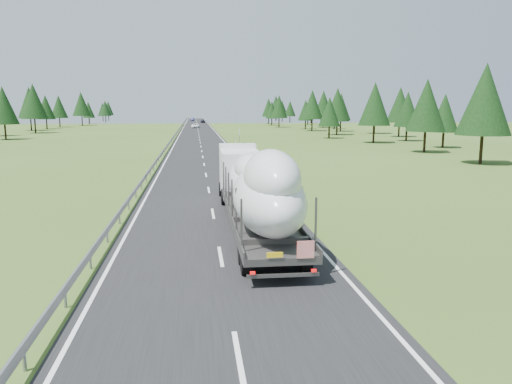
{
  "coord_description": "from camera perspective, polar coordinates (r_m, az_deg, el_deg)",
  "views": [
    {
      "loc": [
        -1.02,
        -12.01,
        6.42
      ],
      "look_at": [
        2.08,
        13.25,
        2.11
      ],
      "focal_mm": 35.0,
      "sensor_mm": 36.0,
      "label": 1
    }
  ],
  "objects": [
    {
      "name": "tree_line_right",
      "position": [
        112.64,
        13.38,
        9.6
      ],
      "size": [
        26.49,
        282.58,
        12.42
      ],
      "color": "black",
      "rests_on": "ground"
    },
    {
      "name": "guardrail",
      "position": [
        112.19,
        -9.24,
        6.5
      ],
      "size": [
        0.1,
        400.0,
        0.76
      ],
      "color": "slate",
      "rests_on": "ground"
    },
    {
      "name": "distant_car_dark",
      "position": [
        218.71,
        -6.1,
        8.06
      ],
      "size": [
        2.05,
        4.55,
        1.52
      ],
      "primitive_type": "imported",
      "rotation": [
        0.0,
        0.0,
        0.06
      ],
      "color": "black",
      "rests_on": "ground"
    },
    {
      "name": "distant_van",
      "position": [
        164.06,
        -6.95,
        7.53
      ],
      "size": [
        2.81,
        5.32,
        1.43
      ],
      "primitive_type": "imported",
      "rotation": [
        0.0,
        0.0,
        -0.09
      ],
      "color": "white",
      "rests_on": "ground"
    },
    {
      "name": "highway_sign",
      "position": [
        92.49,
        -1.91,
        6.73
      ],
      "size": [
        0.08,
        0.9,
        2.6
      ],
      "color": "slate",
      "rests_on": "ground"
    },
    {
      "name": "boat_truck",
      "position": [
        26.21,
        -0.12,
        0.85
      ],
      "size": [
        3.03,
        20.46,
        4.76
      ],
      "color": "white",
      "rests_on": "ground"
    },
    {
      "name": "road_surface",
      "position": [
        112.2,
        -6.51,
        6.26
      ],
      "size": [
        10.0,
        400.0,
        0.02
      ],
      "primitive_type": "cube",
      "color": "black",
      "rests_on": "ground"
    },
    {
      "name": "ground",
      "position": [
        13.66,
        -1.99,
        -18.43
      ],
      "size": [
        400.0,
        400.0,
        0.0
      ],
      "primitive_type": "plane",
      "color": "#354F1A",
      "rests_on": "ground"
    },
    {
      "name": "distant_car_blue",
      "position": [
        249.78,
        -7.27,
        8.23
      ],
      "size": [
        1.9,
        4.88,
        1.59
      ],
      "primitive_type": "imported",
      "rotation": [
        0.0,
        0.0,
        -0.05
      ],
      "color": "#1B1D4B",
      "rests_on": "ground"
    },
    {
      "name": "marker_posts",
      "position": [
        167.28,
        -4.46,
        7.55
      ],
      "size": [
        0.13,
        350.08,
        1.0
      ],
      "color": "silver",
      "rests_on": "ground"
    },
    {
      "name": "tree_line_left",
      "position": [
        126.08,
        -27.14,
        8.8
      ],
      "size": [
        15.57,
        281.87,
        12.62
      ],
      "color": "black",
      "rests_on": "ground"
    }
  ]
}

